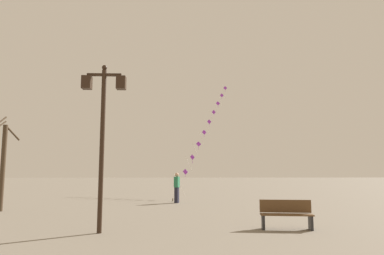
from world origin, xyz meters
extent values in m
plane|color=#756B5B|center=(0.00, 20.00, 0.00)|extent=(160.00, 160.00, 0.00)
cylinder|color=black|center=(-1.56, 7.83, 2.44)|extent=(0.14, 0.14, 4.89)
sphere|color=black|center=(-1.56, 7.83, 4.97)|extent=(0.16, 0.16, 0.16)
cube|color=black|center=(-1.56, 7.83, 4.74)|extent=(1.05, 0.08, 0.08)
cube|color=black|center=(-2.09, 7.83, 4.49)|extent=(0.28, 0.28, 0.40)
cube|color=beige|center=(-2.09, 7.83, 4.49)|extent=(0.19, 0.19, 0.30)
cube|color=black|center=(-1.04, 7.83, 4.49)|extent=(0.28, 0.28, 0.40)
cube|color=beige|center=(-1.04, 7.83, 4.49)|extent=(0.19, 0.19, 0.30)
cylinder|color=brown|center=(0.36, 18.63, 0.09)|extent=(0.06, 0.06, 0.18)
cylinder|color=silver|center=(0.75, 19.61, 0.97)|extent=(0.81, 1.98, 1.60)
cylinder|color=silver|center=(1.40, 21.23, 2.28)|extent=(0.53, 1.29, 1.04)
cylinder|color=silver|center=(1.91, 22.50, 3.30)|extent=(0.53, 1.29, 1.04)
cylinder|color=silver|center=(2.42, 23.76, 4.33)|extent=(0.53, 1.29, 1.04)
cylinder|color=silver|center=(2.94, 25.03, 5.36)|extent=(0.53, 1.29, 1.04)
cylinder|color=silver|center=(3.45, 26.30, 6.38)|extent=(0.53, 1.29, 1.04)
cylinder|color=silver|center=(3.96, 27.57, 7.41)|extent=(0.53, 1.29, 1.04)
cylinder|color=silver|center=(4.47, 28.84, 8.44)|extent=(0.53, 1.29, 1.04)
cylinder|color=silver|center=(4.98, 30.11, 9.47)|extent=(0.53, 1.29, 1.04)
cube|color=purple|center=(1.15, 20.59, 1.76)|extent=(0.34, 0.21, 0.39)
cylinder|color=purple|center=(1.15, 20.59, 1.51)|extent=(0.03, 0.04, 0.21)
cube|color=purple|center=(1.66, 21.86, 2.79)|extent=(0.32, 0.24, 0.39)
cylinder|color=purple|center=(1.66, 21.86, 2.49)|extent=(0.05, 0.05, 0.29)
cube|color=purple|center=(2.17, 23.13, 3.82)|extent=(0.38, 0.11, 0.39)
cylinder|color=purple|center=(2.17, 23.13, 3.53)|extent=(0.02, 0.03, 0.27)
cube|color=purple|center=(2.68, 24.40, 4.84)|extent=(0.34, 0.21, 0.39)
cylinder|color=purple|center=(2.68, 24.40, 4.58)|extent=(0.03, 0.03, 0.23)
cube|color=purple|center=(3.19, 25.67, 5.87)|extent=(0.34, 0.22, 0.39)
cylinder|color=purple|center=(3.19, 25.67, 5.61)|extent=(0.03, 0.04, 0.23)
cube|color=purple|center=(3.70, 26.94, 6.90)|extent=(0.33, 0.23, 0.39)
cylinder|color=purple|center=(3.70, 26.94, 6.66)|extent=(0.04, 0.04, 0.18)
cube|color=purple|center=(4.21, 28.21, 7.92)|extent=(0.38, 0.10, 0.39)
cylinder|color=purple|center=(4.21, 28.21, 7.66)|extent=(0.03, 0.05, 0.24)
cube|color=purple|center=(4.73, 29.48, 8.95)|extent=(0.35, 0.20, 0.39)
cylinder|color=purple|center=(4.73, 29.48, 8.69)|extent=(0.03, 0.03, 0.23)
cube|color=purple|center=(5.24, 30.75, 9.98)|extent=(0.39, 0.09, 0.39)
cylinder|color=purple|center=(5.24, 30.75, 9.70)|extent=(0.03, 0.06, 0.26)
cube|color=#1E1E2D|center=(0.61, 17.54, 0.45)|extent=(0.28, 0.35, 0.90)
cube|color=#26724C|center=(0.61, 17.54, 1.18)|extent=(0.34, 0.43, 0.60)
sphere|color=tan|center=(0.61, 17.54, 1.60)|extent=(0.22, 0.22, 0.22)
cylinder|color=#26724C|center=(0.67, 17.75, 1.35)|extent=(0.20, 0.40, 0.50)
cylinder|color=#423323|center=(-7.33, 13.62, 1.97)|extent=(0.21, 0.21, 3.93)
cylinder|color=#423323|center=(-7.12, 13.87, 3.59)|extent=(0.52, 0.62, 0.69)
cube|color=brown|center=(4.09, 8.25, 0.45)|extent=(1.64, 0.64, 0.04)
cube|color=brown|center=(4.12, 8.46, 0.69)|extent=(1.59, 0.26, 0.40)
cube|color=#262628|center=(3.38, 8.35, 0.23)|extent=(0.13, 0.39, 0.45)
cube|color=#262628|center=(4.81, 8.15, 0.23)|extent=(0.13, 0.39, 0.45)
camera|label=1|loc=(0.78, -2.65, 1.78)|focal=32.48mm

